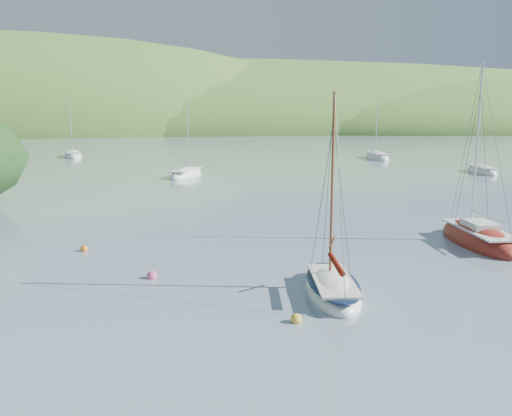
{
  "coord_description": "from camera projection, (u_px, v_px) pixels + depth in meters",
  "views": [
    {
      "loc": [
        -4.02,
        -21.94,
        8.17
      ],
      "look_at": [
        -0.31,
        8.0,
        2.55
      ],
      "focal_mm": 40.0,
      "sensor_mm": 36.0,
      "label": 1
    }
  ],
  "objects": [
    {
      "name": "shoreline_hills",
      "position": [
        168.0,
        127.0,
        190.45
      ],
      "size": [
        690.0,
        135.0,
        56.0
      ],
      "color": "#3A6626",
      "rests_on": "ground"
    },
    {
      "name": "sloop_red",
      "position": [
        478.0,
        240.0,
        33.32
      ],
      "size": [
        2.84,
        7.74,
        11.36
      ],
      "rotation": [
        0.0,
        0.0,
        -0.03
      ],
      "color": "maroon",
      "rests_on": "ground"
    },
    {
      "name": "ground",
      "position": [
        287.0,
        304.0,
        23.39
      ],
      "size": [
        700.0,
        700.0,
        0.0
      ],
      "primitive_type": "plane",
      "color": "slate",
      "rests_on": "ground"
    },
    {
      "name": "distant_sloop_a",
      "position": [
        186.0,
        175.0,
        63.28
      ],
      "size": [
        4.88,
        7.21,
        9.72
      ],
      "rotation": [
        0.0,
        0.0,
        -0.4
      ],
      "color": "white",
      "rests_on": "ground"
    },
    {
      "name": "distant_sloop_d",
      "position": [
        482.0,
        172.0,
        66.66
      ],
      "size": [
        2.96,
        6.75,
        9.35
      ],
      "rotation": [
        0.0,
        0.0,
        -0.1
      ],
      "color": "white",
      "rests_on": "ground"
    },
    {
      "name": "daysailer_white",
      "position": [
        333.0,
        289.0,
        24.64
      ],
      "size": [
        2.73,
        6.18,
        9.24
      ],
      "rotation": [
        0.0,
        0.0,
        -0.09
      ],
      "color": "white",
      "rests_on": "ground"
    },
    {
      "name": "distant_sloop_c",
      "position": [
        73.0,
        156.0,
        86.06
      ],
      "size": [
        3.98,
        7.36,
        9.97
      ],
      "rotation": [
        0.0,
        0.0,
        0.23
      ],
      "color": "white",
      "rests_on": "ground"
    },
    {
      "name": "distant_sloop_b",
      "position": [
        377.0,
        158.0,
        83.24
      ],
      "size": [
        3.1,
        7.78,
        10.91
      ],
      "rotation": [
        0.0,
        0.0,
        -0.05
      ],
      "color": "white",
      "rests_on": "ground"
    },
    {
      "name": "mooring_buoys",
      "position": [
        278.0,
        263.0,
        29.01
      ],
      "size": [
        25.21,
        13.64,
        0.49
      ],
      "color": "gold",
      "rests_on": "ground"
    }
  ]
}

